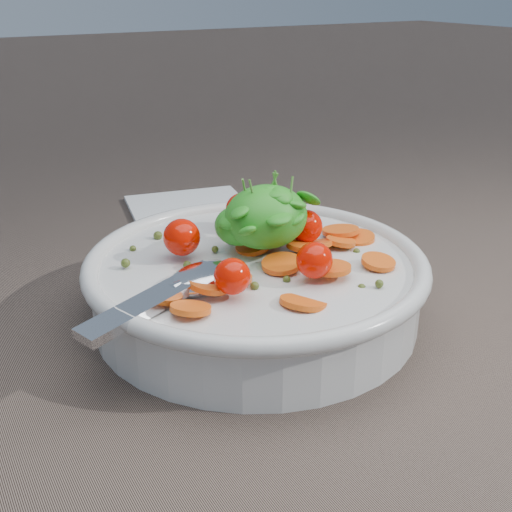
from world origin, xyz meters
TOP-DOWN VIEW (x-y plane):
  - ground at (0.00, 0.00)m, footprint 6.00×6.00m
  - bowl at (-0.02, -0.01)m, footprint 0.30×0.28m
  - napkin at (0.04, 0.27)m, footprint 0.16×0.15m

SIDE VIEW (x-z plane):
  - ground at x=0.00m, z-range 0.00..0.00m
  - napkin at x=0.04m, z-range 0.00..0.01m
  - bowl at x=-0.02m, z-range -0.03..0.09m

